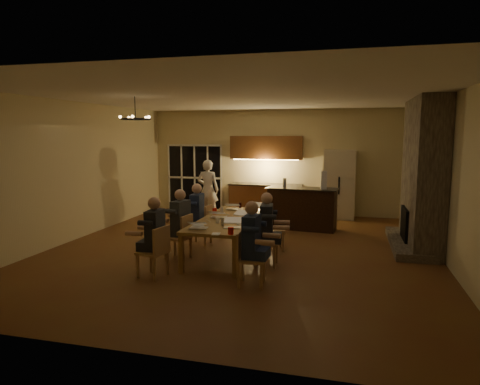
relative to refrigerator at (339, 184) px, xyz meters
name	(u,v)px	position (x,y,z in m)	size (l,w,h in m)	color
floor	(241,250)	(-1.90, -4.15, -1.00)	(9.00, 9.00, 0.00)	brown
back_wall	(277,162)	(-1.90, 0.37, 0.60)	(8.00, 0.04, 3.20)	beige
left_wall	(73,171)	(-5.92, -4.15, 0.60)	(0.04, 9.00, 3.20)	beige
right_wall	(452,180)	(2.12, -4.15, 0.60)	(0.04, 9.00, 3.20)	beige
ceiling	(241,96)	(-1.90, -4.15, 2.22)	(8.00, 9.00, 0.04)	white
french_doors	(195,178)	(-4.60, 0.32, 0.05)	(1.86, 0.08, 2.10)	black
fireplace	(423,174)	(1.80, -2.95, 0.60)	(0.58, 2.50, 3.20)	#706658
kitchenette	(266,176)	(-2.20, 0.05, 0.20)	(2.24, 0.68, 2.40)	brown
refrigerator	(339,184)	(0.00, 0.00, 0.00)	(0.90, 0.68, 2.00)	beige
dining_table	(229,237)	(-2.06, -4.54, -0.62)	(1.10, 2.83, 0.75)	#AE8145
bar_island	(302,209)	(-0.88, -1.76, -0.46)	(1.81, 0.68, 1.08)	black
chair_left_near	(152,252)	(-2.96, -6.20, -0.55)	(0.44, 0.44, 0.89)	tan
chair_left_mid	(178,237)	(-2.95, -5.09, -0.55)	(0.44, 0.44, 0.89)	tan
chair_left_far	(200,225)	(-2.91, -3.90, -0.55)	(0.44, 0.44, 0.89)	tan
chair_right_near	(251,259)	(-1.21, -6.19, -0.55)	(0.44, 0.44, 0.89)	tan
chair_right_mid	(266,242)	(-1.19, -5.06, -0.55)	(0.44, 0.44, 0.89)	tan
chair_right_far	(274,229)	(-1.25, -3.92, -0.55)	(0.44, 0.44, 0.89)	tan
person_left_near	(155,236)	(-2.95, -6.10, -0.31)	(0.60, 0.60, 1.38)	#252830
person_right_near	(251,243)	(-1.23, -6.14, -0.31)	(0.60, 0.60, 1.38)	navy
person_left_mid	(181,224)	(-2.92, -5.00, -0.31)	(0.60, 0.60, 1.38)	#35393E
person_right_mid	(266,229)	(-1.19, -5.06, -0.31)	(0.60, 0.60, 1.38)	#252830
person_left_far	(197,215)	(-2.95, -3.99, -0.31)	(0.60, 0.60, 1.38)	navy
standing_person	(208,189)	(-3.68, -1.10, -0.13)	(0.63, 0.42, 1.73)	silver
chandelier	(135,119)	(-3.96, -4.78, 1.75)	(0.62, 0.62, 0.03)	black
laptop_a	(199,222)	(-2.34, -5.56, -0.14)	(0.32, 0.28, 0.23)	silver
laptop_b	(233,222)	(-1.76, -5.37, -0.14)	(0.32, 0.28, 0.23)	silver
laptop_c	(219,212)	(-2.30, -4.49, -0.14)	(0.32, 0.28, 0.23)	silver
laptop_d	(240,214)	(-1.82, -4.60, -0.14)	(0.32, 0.28, 0.23)	silver
laptop_e	(233,204)	(-2.26, -3.48, -0.14)	(0.32, 0.28, 0.23)	silver
laptop_f	(253,205)	(-1.79, -3.51, -0.14)	(0.32, 0.28, 0.23)	silver
mug_front	(218,221)	(-2.15, -5.03, -0.20)	(0.07, 0.07, 0.10)	white
mug_mid	(241,212)	(-1.94, -4.00, -0.20)	(0.07, 0.07, 0.10)	white
mug_back	(222,209)	(-2.44, -3.80, -0.20)	(0.07, 0.07, 0.10)	white
redcup_near	(231,231)	(-1.65, -5.86, -0.19)	(0.10, 0.10, 0.12)	red
redcup_mid	(215,211)	(-2.51, -4.10, -0.19)	(0.09, 0.09, 0.12)	red
redcup_far	(252,205)	(-1.91, -3.15, -0.19)	(0.08, 0.08, 0.12)	red
can_silver	(222,223)	(-1.98, -5.28, -0.19)	(0.06, 0.06, 0.12)	#B2B2B7
can_cola	(240,205)	(-2.17, -3.20, -0.19)	(0.06, 0.06, 0.12)	#3F0F0C
plate_near	(243,224)	(-1.65, -5.02, -0.24)	(0.25, 0.25, 0.02)	white
plate_left	(198,226)	(-2.41, -5.39, -0.24)	(0.23, 0.23, 0.02)	white
plate_far	(258,213)	(-1.61, -3.84, -0.24)	(0.24, 0.24, 0.02)	white
notepad	(216,234)	(-1.90, -5.93, -0.24)	(0.14, 0.19, 0.01)	white
bar_bottle	(285,183)	(-1.35, -1.76, 0.20)	(0.09, 0.09, 0.24)	#99999E
bar_blender	(324,180)	(-0.34, -1.90, 0.31)	(0.15, 0.15, 0.46)	silver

